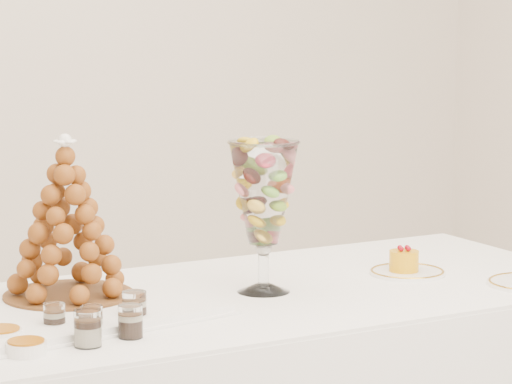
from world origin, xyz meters
TOP-DOWN VIEW (x-y plane):
  - lace_tray at (-0.51, 0.18)m, footprint 0.67×0.53m
  - macaron_vase at (-0.00, 0.12)m, footprint 0.17×0.17m
  - cake_plate at (0.42, 0.09)m, footprint 0.20×0.20m
  - verrine_a at (-0.58, 0.04)m, footprint 0.06×0.06m
  - verrine_b at (-0.52, -0.01)m, footprint 0.05×0.05m
  - verrine_c at (-0.41, 0.02)m, footprint 0.07×0.07m
  - verrine_d at (-0.57, -0.09)m, footprint 0.06×0.06m
  - verrine_e at (-0.46, -0.08)m, footprint 0.06×0.06m
  - ramekin_back at (-0.71, 0.03)m, footprint 0.09×0.09m
  - ramekin_front at (-0.70, -0.08)m, footprint 0.08×0.08m
  - croquembouche at (-0.46, 0.25)m, footprint 0.31×0.31m
  - mousse_cake at (0.41, 0.09)m, footprint 0.08×0.08m

SIDE VIEW (x-z plane):
  - cake_plate at x=0.42m, z-range 0.77..0.78m
  - lace_tray at x=-0.51m, z-range 0.77..0.79m
  - ramekin_front at x=-0.70m, z-range 0.77..0.79m
  - ramekin_back at x=-0.71m, z-range 0.77..0.79m
  - verrine_b at x=-0.52m, z-range 0.77..0.83m
  - verrine_a at x=-0.58m, z-range 0.77..0.83m
  - verrine_e at x=-0.46m, z-range 0.77..0.84m
  - verrine_c at x=-0.41m, z-range 0.77..0.84m
  - mousse_cake at x=0.41m, z-range 0.77..0.84m
  - verrine_d at x=-0.57m, z-range 0.77..0.84m
  - croquembouche at x=-0.46m, z-range 0.78..1.16m
  - macaron_vase at x=0.00m, z-range 0.82..1.19m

